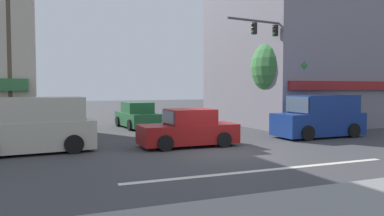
{
  "coord_description": "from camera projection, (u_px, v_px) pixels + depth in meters",
  "views": [
    {
      "loc": [
        -6.32,
        -12.94,
        2.47
      ],
      "look_at": [
        -0.21,
        2.0,
        1.6
      ],
      "focal_mm": 35.0,
      "sensor_mm": 36.0,
      "label": 1
    }
  ],
  "objects": [
    {
      "name": "sedan_approaching_near",
      "position": [
        188.0,
        130.0,
        15.78
      ],
      "size": [
        4.11,
        1.89,
        1.58
      ],
      "color": "maroon",
      "rests_on": "ground"
    },
    {
      "name": "van_crossing_leftbound",
      "position": [
        320.0,
        117.0,
        18.8
      ],
      "size": [
        4.62,
        2.09,
        2.11
      ],
      "color": "navy",
      "rests_on": "ground"
    },
    {
      "name": "sedan_parked_curbside",
      "position": [
        137.0,
        116.0,
        23.14
      ],
      "size": [
        2.12,
        4.22,
        1.58
      ],
      "color": "#1E6033",
      "rests_on": "ground"
    },
    {
      "name": "traffic_light_mast",
      "position": [
        285.0,
        57.0,
        20.5
      ],
      "size": [
        4.86,
        0.78,
        6.2
      ],
      "color": "#47474C",
      "rests_on": "ground"
    },
    {
      "name": "lane_marking_stripe",
      "position": [
        267.0,
        170.0,
        11.25
      ],
      "size": [
        9.0,
        0.24,
        0.01
      ],
      "primitive_type": "cube",
      "color": "silver",
      "rests_on": "ground"
    },
    {
      "name": "utility_pole_near_left",
      "position": [
        9.0,
        37.0,
        15.26
      ],
      "size": [
        1.4,
        0.22,
        8.82
      ],
      "color": "brown",
      "rests_on": "ground"
    },
    {
      "name": "ground_plane",
      "position": [
        216.0,
        152.0,
        14.49
      ],
      "size": [
        120.0,
        120.0,
        0.0
      ],
      "primitive_type": "plane",
      "color": "#3D3D3F"
    },
    {
      "name": "utility_pole_far_right",
      "position": [
        278.0,
        66.0,
        23.51
      ],
      "size": [
        1.4,
        0.22,
        7.46
      ],
      "color": "brown",
      "rests_on": "ground"
    },
    {
      "name": "building_right_corner",
      "position": [
        313.0,
        44.0,
        26.98
      ],
      "size": [
        12.7,
        10.63,
        11.27
      ],
      "color": "slate",
      "rests_on": "ground"
    },
    {
      "name": "street_tree",
      "position": [
        283.0,
        67.0,
        22.14
      ],
      "size": [
        3.84,
        3.84,
        5.61
      ],
      "color": "#4C3823",
      "rests_on": "ground"
    },
    {
      "name": "van_crossing_center",
      "position": [
        34.0,
        126.0,
        14.21
      ],
      "size": [
        4.72,
        2.28,
        2.11
      ],
      "color": "#B7B29E",
      "rests_on": "ground"
    }
  ]
}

